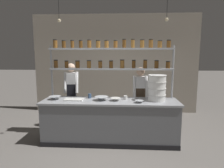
{
  "coord_description": "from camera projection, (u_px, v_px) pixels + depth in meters",
  "views": [
    {
      "loc": [
        0.29,
        -4.17,
        1.89
      ],
      "look_at": [
        0.03,
        0.2,
        1.25
      ],
      "focal_mm": 32.0,
      "sensor_mm": 36.0,
      "label": 1
    }
  ],
  "objects": [
    {
      "name": "serving_cup_by_board",
      "position": [
        90.0,
        96.0,
        4.49
      ],
      "size": [
        0.07,
        0.07,
        0.1
      ],
      "color": "#334C70",
      "rests_on": "prep_counter"
    },
    {
      "name": "ground_plane",
      "position": [
        110.0,
        141.0,
        4.41
      ],
      "size": [
        40.0,
        40.0,
        0.0
      ],
      "primitive_type": "plane",
      "color": "slate"
    },
    {
      "name": "cutting_board",
      "position": [
        74.0,
        99.0,
        4.32
      ],
      "size": [
        0.4,
        0.26,
        0.02
      ],
      "color": "silver",
      "rests_on": "prep_counter"
    },
    {
      "name": "spice_shelf_unit",
      "position": [
        111.0,
        59.0,
        4.48
      ],
      "size": [
        2.8,
        0.28,
        2.23
      ],
      "color": "#999BA0",
      "rests_on": "ground_plane"
    },
    {
      "name": "prep_counter",
      "position": [
        110.0,
        121.0,
        4.34
      ],
      "size": [
        2.91,
        0.76,
        0.92
      ],
      "color": "slate",
      "rests_on": "ground_plane"
    },
    {
      "name": "prep_bowl_near_left",
      "position": [
        115.0,
        99.0,
        4.24
      ],
      "size": [
        0.22,
        0.22,
        0.06
      ],
      "color": "silver",
      "rests_on": "prep_counter"
    },
    {
      "name": "pendant_light_row",
      "position": [
        112.0,
        19.0,
        4.03
      ],
      "size": [
        2.25,
        0.07,
        0.57
      ],
      "color": "black"
    },
    {
      "name": "prep_bowl_center_front",
      "position": [
        139.0,
        102.0,
        4.06
      ],
      "size": [
        0.18,
        0.18,
        0.05
      ],
      "color": "#B2B7BC",
      "rests_on": "prep_counter"
    },
    {
      "name": "chef_center",
      "position": [
        140.0,
        96.0,
        4.82
      ],
      "size": [
        0.36,
        0.29,
        1.6
      ],
      "rotation": [
        0.0,
        0.0,
        0.03
      ],
      "color": "black",
      "rests_on": "ground_plane"
    },
    {
      "name": "serving_cup_front",
      "position": [
        125.0,
        97.0,
        4.37
      ],
      "size": [
        0.08,
        0.08,
        0.08
      ],
      "color": "silver",
      "rests_on": "prep_counter"
    },
    {
      "name": "prep_bowl_center_back",
      "position": [
        102.0,
        98.0,
        4.28
      ],
      "size": [
        0.3,
        0.3,
        0.08
      ],
      "color": "#B2B7BC",
      "rests_on": "prep_counter"
    },
    {
      "name": "chef_left",
      "position": [
        72.0,
        91.0,
        5.06
      ],
      "size": [
        0.39,
        0.32,
        1.68
      ],
      "rotation": [
        0.0,
        0.0,
        0.15
      ],
      "color": "black",
      "rests_on": "ground_plane"
    },
    {
      "name": "back_wall",
      "position": [
        115.0,
        64.0,
        6.52
      ],
      "size": [
        5.31,
        0.12,
        3.17
      ],
      "primitive_type": "cube",
      "color": "#9E9384",
      "rests_on": "ground_plane"
    },
    {
      "name": "prep_bowl_near_right",
      "position": [
        55.0,
        98.0,
        4.37
      ],
      "size": [
        0.26,
        0.26,
        0.07
      ],
      "color": "#B2B7BC",
      "rests_on": "prep_counter"
    },
    {
      "name": "container_stack",
      "position": [
        157.0,
        88.0,
        4.22
      ],
      "size": [
        0.39,
        0.39,
        0.55
      ],
      "color": "white",
      "rests_on": "prep_counter"
    }
  ]
}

